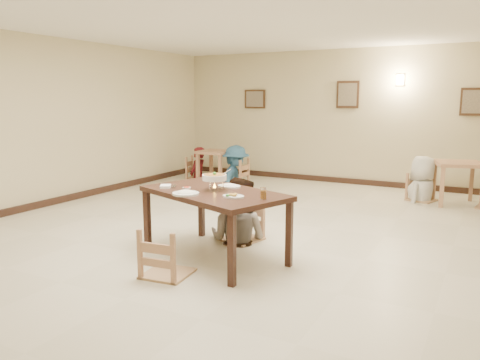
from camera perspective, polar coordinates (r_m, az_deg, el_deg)
The scene contains 29 objects.
floor at distance 6.50m, azimuth -0.51°, elevation -7.24°, with size 10.00×10.00×0.00m, color beige.
ceiling at distance 6.30m, azimuth -0.55°, elevation 19.82°, with size 10.00×10.00×0.00m, color white.
wall_back at distance 10.86m, azimuth 12.44°, elevation 7.50°, with size 10.00×10.00×0.00m, color beige.
wall_left at distance 8.87m, azimuth -23.93°, elevation 6.39°, with size 10.00×10.00×0.00m, color beige.
baseboard_back at distance 10.99m, azimuth 12.12°, elevation -0.03°, with size 8.00×0.06×0.12m, color black.
baseboard_left at distance 9.03m, azimuth -23.17°, elevation -2.75°, with size 0.06×10.00×0.12m, color black.
picture_a at distance 11.62m, azimuth 1.82°, elevation 9.84°, with size 0.55×0.04×0.45m.
picture_b at distance 10.79m, azimuth 12.99°, elevation 10.12°, with size 0.50×0.04×0.60m.
picture_c at distance 10.40m, azimuth 26.49°, elevation 8.53°, with size 0.45×0.04×0.55m.
wall_sconce at distance 10.56m, azimuth 18.94°, elevation 11.48°, with size 0.16×0.05×0.22m, color #FFD88C.
main_table at distance 5.61m, azimuth -3.19°, elevation -2.15°, with size 1.99×1.52×0.83m.
chair_far at distance 6.34m, azimuth 0.20°, elevation -2.91°, with size 0.48×0.48×1.02m.
chair_near at distance 5.15m, azimuth -8.96°, elevation -5.99°, with size 0.49×0.49×1.03m.
main_diner at distance 6.24m, azimuth -0.26°, elevation 0.33°, with size 0.85×0.66×1.75m, color gray.
curry_warmer at distance 5.60m, azimuth -3.13°, elevation 0.30°, with size 0.33×0.29×0.27m.
rice_plate_far at distance 5.81m, azimuth -1.33°, elevation -0.75°, with size 0.30×0.30×0.07m.
rice_plate_near at distance 5.40m, azimuth -6.64°, elevation -1.61°, with size 0.31×0.31×0.07m.
fried_plate at distance 5.21m, azimuth -0.83°, elevation -1.94°, with size 0.25×0.25×0.05m.
chili_dish at distance 5.76m, azimuth -6.52°, elevation -0.94°, with size 0.10×0.10×0.02m.
napkin_cutlery at distance 5.86m, azimuth -9.02°, elevation -0.76°, with size 0.23×0.27×0.03m.
drink_glass at distance 5.11m, azimuth 2.85°, elevation -1.69°, with size 0.07×0.07×0.13m.
bg_table_left at distance 10.93m, azimuth -3.01°, elevation 2.89°, with size 0.73×0.73×0.72m.
bg_table_right at distance 9.36m, azimuth 25.08°, elevation 1.17°, with size 0.98×0.98×0.78m.
bg_chair_ll at distance 11.30m, azimuth -5.19°, elevation 2.70°, with size 0.47×0.47×1.01m.
bg_chair_lr at distance 10.65m, azimuth -0.54°, elevation 2.41°, with size 0.49×0.49×1.05m.
bg_chair_rl at distance 9.46m, azimuth 21.41°, elevation 0.56°, with size 0.46×0.46×0.98m.
bg_diner_a at distance 11.27m, azimuth -5.21°, elevation 4.02°, with size 0.56×0.37×1.53m, color maroon.
bg_diner_b at distance 10.61m, azimuth -0.54°, elevation 4.25°, with size 1.12×0.64×1.73m, color teal.
bg_diner_c at distance 9.41m, azimuth 21.55°, elevation 2.74°, with size 0.83×0.54×1.71m, color silver.
Camera 1 is at (3.00, -5.43, 1.92)m, focal length 35.00 mm.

